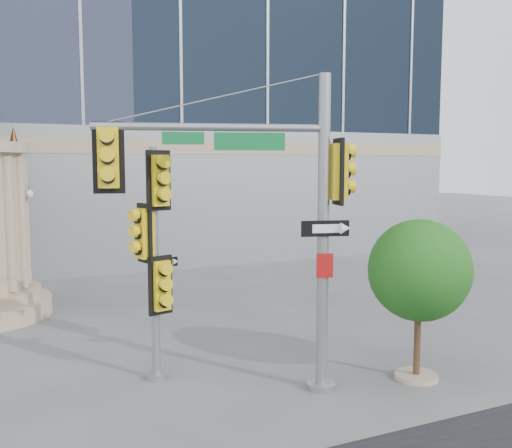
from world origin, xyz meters
name	(u,v)px	position (x,y,z in m)	size (l,w,h in m)	color
ground	(301,395)	(0.00, 0.00, 0.00)	(120.00, 120.00, 0.00)	#545456
main_signal_pole	(267,198)	(-0.57, 0.39, 3.83)	(4.69, 1.67, 6.18)	slate
secondary_signal_pole	(155,246)	(-2.37, 1.88, 2.83)	(0.90, 0.64, 4.83)	slate
street_tree	(420,274)	(2.64, -0.25, 2.21)	(2.16, 2.11, 3.36)	tan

